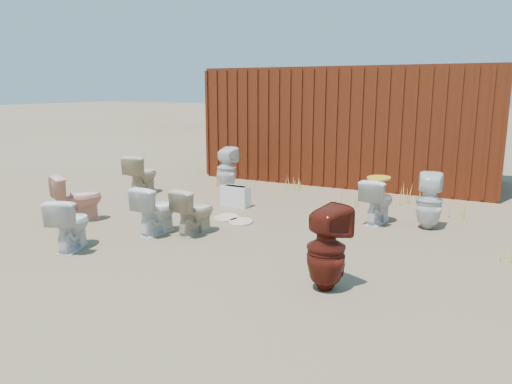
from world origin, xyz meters
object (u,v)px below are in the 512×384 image
at_px(toilet_back_a, 227,168).
at_px(loose_tank, 236,196).
at_px(toilet_back_beige_right, 194,211).
at_px(toilet_back_yellowlid, 378,201).
at_px(shipping_container, 353,124).
at_px(toilet_front_a, 70,224).
at_px(toilet_front_pink, 78,198).
at_px(toilet_front_maroon, 326,248).
at_px(toilet_back_e, 429,201).
at_px(toilet_back_beige_left, 142,174).
at_px(toilet_front_c, 156,210).

xyz_separation_m(toilet_back_a, loose_tank, (0.88, -1.18, -0.24)).
relative_size(toilet_back_a, toilet_back_beige_right, 1.29).
bearing_deg(toilet_back_a, toilet_back_yellowlid, 161.95).
height_order(shipping_container, toilet_front_a, shipping_container).
height_order(shipping_container, toilet_back_beige_right, shipping_container).
height_order(toilet_front_pink, loose_tank, toilet_front_pink).
relative_size(toilet_front_maroon, toilet_back_yellowlid, 1.28).
xyz_separation_m(toilet_front_pink, loose_tank, (1.62, 1.96, -0.19)).
xyz_separation_m(toilet_back_a, toilet_back_e, (4.02, -1.12, -0.01)).
bearing_deg(toilet_back_beige_left, toilet_front_maroon, 142.28).
bearing_deg(loose_tank, toilet_back_a, 130.79).
bearing_deg(toilet_front_pink, toilet_front_maroon, -163.10).
bearing_deg(toilet_front_a, toilet_front_c, -137.59).
relative_size(shipping_container, toilet_back_yellowlid, 8.92).
height_order(toilet_front_c, toilet_front_maroon, toilet_front_maroon).
height_order(toilet_front_pink, toilet_front_c, toilet_front_pink).
height_order(toilet_front_a, toilet_back_yellowlid, toilet_back_yellowlid).
bearing_deg(toilet_back_beige_right, toilet_front_pink, 17.71).
distance_m(toilet_back_e, loose_tank, 3.15).
distance_m(toilet_back_beige_left, toilet_back_yellowlid, 4.49).
distance_m(toilet_front_c, toilet_back_beige_left, 2.76).
xyz_separation_m(toilet_front_maroon, loose_tank, (-2.59, 2.71, -0.26)).
bearing_deg(toilet_back_yellowlid, toilet_front_pink, 33.92).
xyz_separation_m(toilet_front_c, toilet_back_beige_left, (-1.92, 1.98, 0.04)).
bearing_deg(toilet_front_pink, toilet_back_yellowlid, -126.67).
bearing_deg(toilet_front_a, toilet_back_yellowlid, -157.19).
height_order(shipping_container, toilet_back_yellowlid, shipping_container).
bearing_deg(toilet_front_maroon, toilet_back_e, -75.34).
height_order(toilet_back_e, loose_tank, toilet_back_e).
relative_size(toilet_front_a, toilet_back_a, 0.79).
height_order(toilet_back_beige_right, toilet_back_yellowlid, toilet_back_yellowlid).
bearing_deg(toilet_front_maroon, toilet_back_beige_right, 1.87).
bearing_deg(toilet_front_maroon, toilet_front_a, 30.53).
distance_m(toilet_front_maroon, toilet_back_a, 5.21).
relative_size(toilet_front_pink, toilet_back_beige_right, 1.12).
height_order(toilet_front_c, toilet_back_beige_left, toilet_back_beige_left).
distance_m(toilet_front_maroon, toilet_back_beige_right, 2.49).
bearing_deg(toilet_back_e, toilet_back_yellowlid, -4.20).
distance_m(toilet_front_a, toilet_back_beige_right, 1.61).
bearing_deg(toilet_front_c, toilet_back_yellowlid, -138.65).
bearing_deg(loose_tank, toilet_back_e, 5.40).
bearing_deg(toilet_back_yellowlid, toilet_front_maroon, 101.15).
height_order(shipping_container, toilet_front_c, shipping_container).
xyz_separation_m(toilet_front_a, toilet_back_yellowlid, (3.08, 3.00, 0.00)).
relative_size(toilet_back_beige_right, loose_tank, 1.30).
distance_m(toilet_front_pink, loose_tank, 2.54).
height_order(toilet_front_pink, toilet_back_beige_left, toilet_back_beige_left).
xyz_separation_m(toilet_back_beige_right, toilet_back_yellowlid, (2.10, 1.73, 0.01)).
bearing_deg(toilet_back_a, toilet_back_beige_right, 113.69).
relative_size(toilet_front_a, toilet_front_maroon, 0.77).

